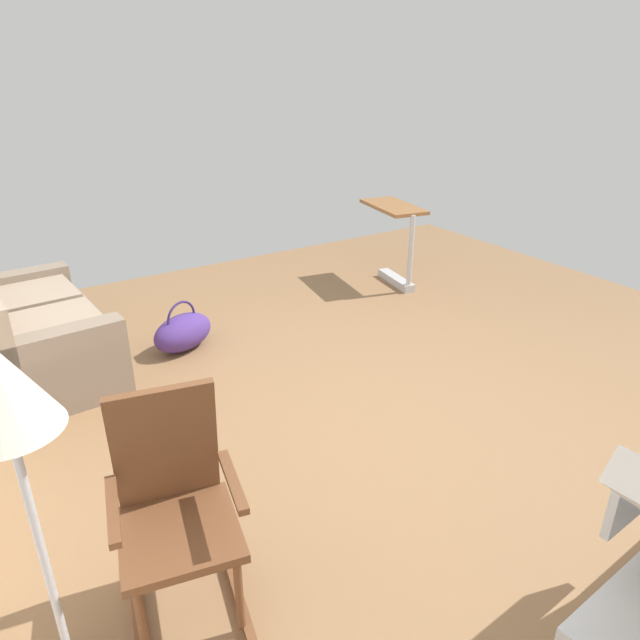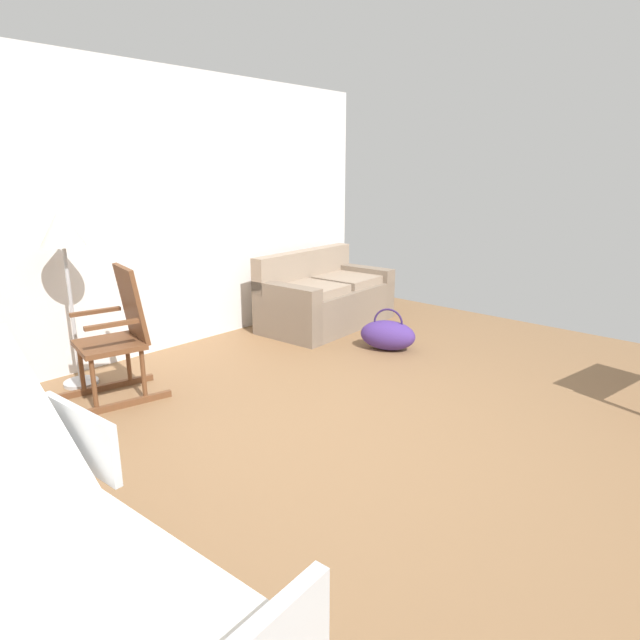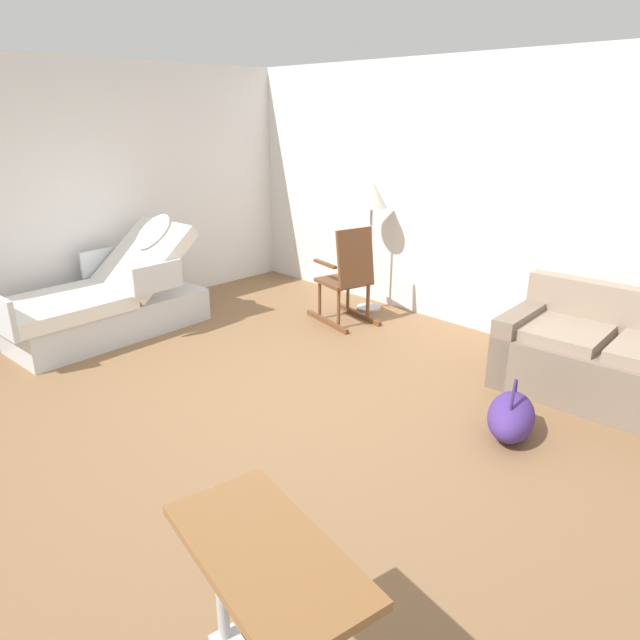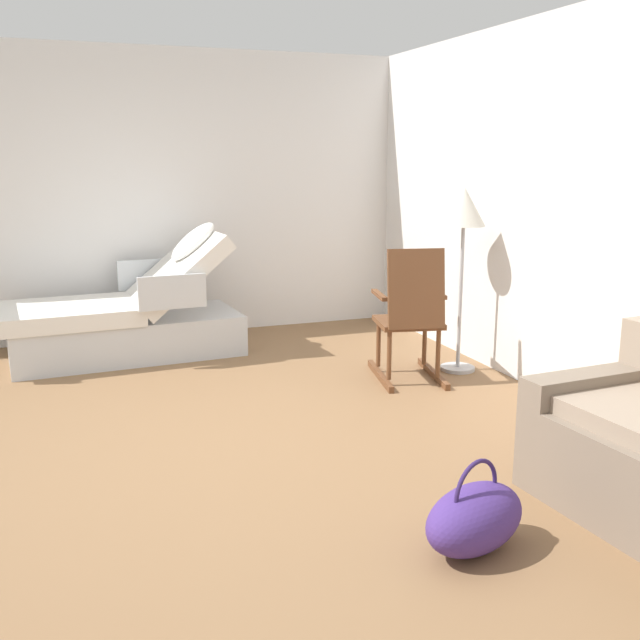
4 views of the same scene
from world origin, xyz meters
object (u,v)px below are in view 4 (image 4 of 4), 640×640
at_px(rocking_chair, 411,318).
at_px(duffel_bag, 475,518).
at_px(hospital_bed, 124,320).
at_px(floor_lamp, 464,220).

distance_m(rocking_chair, duffel_bag, 2.57).
relative_size(hospital_bed, rocking_chair, 2.02).
xyz_separation_m(hospital_bed, floor_lamp, (1.39, 2.51, 0.91)).
bearing_deg(rocking_chair, floor_lamp, 103.84).
bearing_deg(duffel_bag, rocking_chair, 159.62).
height_order(floor_lamp, duffel_bag, floor_lamp).
distance_m(hospital_bed, rocking_chair, 2.52).
bearing_deg(rocking_chair, duffel_bag, -20.38).
relative_size(floor_lamp, duffel_bag, 2.32).
bearing_deg(floor_lamp, rocking_chair, -76.16).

